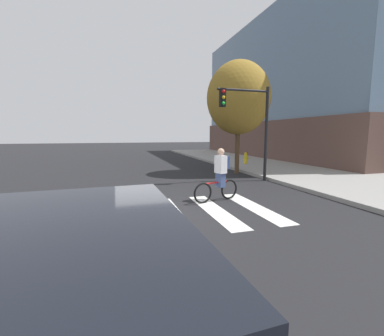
{
  "coord_description": "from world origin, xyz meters",
  "views": [
    {
      "loc": [
        -1.21,
        -6.48,
        2.13
      ],
      "look_at": [
        1.43,
        2.29,
        0.92
      ],
      "focal_mm": 23.98,
      "sensor_mm": 36.0,
      "label": 1
    }
  ],
  "objects_px": {
    "traffic_light_near": "(250,117)",
    "sedan_near": "(59,331)",
    "street_tree_near": "(238,98)",
    "fire_hydrant": "(246,158)",
    "cyclist": "(220,175)"
  },
  "relations": [
    {
      "from": "cyclist",
      "to": "traffic_light_near",
      "type": "xyz_separation_m",
      "value": [
        2.57,
        2.73,
        2.02
      ]
    },
    {
      "from": "sedan_near",
      "to": "cyclist",
      "type": "bearing_deg",
      "value": 57.95
    },
    {
      "from": "cyclist",
      "to": "street_tree_near",
      "type": "relative_size",
      "value": 0.28
    },
    {
      "from": "sedan_near",
      "to": "traffic_light_near",
      "type": "xyz_separation_m",
      "value": [
        6.14,
        8.43,
        2.04
      ]
    },
    {
      "from": "traffic_light_near",
      "to": "sedan_near",
      "type": "bearing_deg",
      "value": -126.05
    },
    {
      "from": "cyclist",
      "to": "sedan_near",
      "type": "bearing_deg",
      "value": -122.05
    },
    {
      "from": "sedan_near",
      "to": "cyclist",
      "type": "height_order",
      "value": "cyclist"
    },
    {
      "from": "traffic_light_near",
      "to": "fire_hydrant",
      "type": "relative_size",
      "value": 5.38
    },
    {
      "from": "sedan_near",
      "to": "cyclist",
      "type": "distance_m",
      "value": 6.73
    },
    {
      "from": "sedan_near",
      "to": "street_tree_near",
      "type": "distance_m",
      "value": 13.25
    },
    {
      "from": "traffic_light_near",
      "to": "fire_hydrant",
      "type": "height_order",
      "value": "traffic_light_near"
    },
    {
      "from": "sedan_near",
      "to": "street_tree_near",
      "type": "bearing_deg",
      "value": 58.09
    },
    {
      "from": "sedan_near",
      "to": "street_tree_near",
      "type": "height_order",
      "value": "street_tree_near"
    },
    {
      "from": "traffic_light_near",
      "to": "street_tree_near",
      "type": "relative_size",
      "value": 0.7
    },
    {
      "from": "cyclist",
      "to": "traffic_light_near",
      "type": "distance_m",
      "value": 4.25
    }
  ]
}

